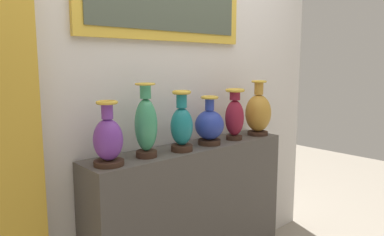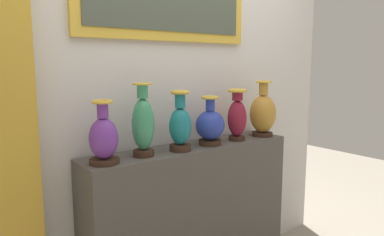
% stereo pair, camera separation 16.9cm
% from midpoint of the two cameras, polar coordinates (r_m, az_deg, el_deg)
% --- Properties ---
extents(display_shelf, '(1.46, 0.30, 1.00)m').
position_cam_midpoint_polar(display_shelf, '(2.49, -2.02, -15.78)').
color(display_shelf, '#4C4742').
rests_on(display_shelf, ground_plane).
extents(back_wall, '(2.94, 0.14, 3.18)m').
position_cam_midpoint_polar(back_wall, '(2.43, -5.39, 10.35)').
color(back_wall, silver).
rests_on(back_wall, ground_plane).
extents(vase_violet, '(0.16, 0.16, 0.34)m').
position_cam_midpoint_polar(vase_violet, '(1.94, -15.49, -3.29)').
color(vase_violet, '#382319').
rests_on(vase_violet, display_shelf).
extents(vase_jade, '(0.13, 0.13, 0.42)m').
position_cam_midpoint_polar(vase_jade, '(2.06, -9.58, -1.06)').
color(vase_jade, '#382319').
rests_on(vase_jade, display_shelf).
extents(vase_teal, '(0.13, 0.13, 0.37)m').
position_cam_midpoint_polar(vase_teal, '(2.18, -3.85, -1.18)').
color(vase_teal, '#382319').
rests_on(vase_teal, display_shelf).
extents(vase_cobalt, '(0.19, 0.19, 0.32)m').
position_cam_midpoint_polar(vase_cobalt, '(2.35, 0.71, -1.10)').
color(vase_cobalt, '#382319').
rests_on(vase_cobalt, display_shelf).
extents(vase_burgundy, '(0.13, 0.13, 0.36)m').
position_cam_midpoint_polar(vase_burgundy, '(2.51, 4.80, 0.35)').
color(vase_burgundy, '#382319').
rests_on(vase_burgundy, display_shelf).
extents(vase_ochre, '(0.19, 0.19, 0.40)m').
position_cam_midpoint_polar(vase_ochre, '(2.70, 8.60, 0.81)').
color(vase_ochre, '#382319').
rests_on(vase_ochre, display_shelf).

